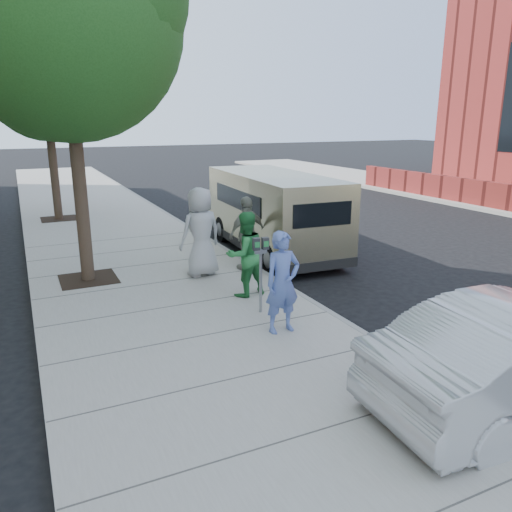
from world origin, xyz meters
name	(u,v)px	position (x,y,z in m)	size (l,w,h in m)	color
ground	(226,305)	(0.00, 0.00, 0.00)	(120.00, 120.00, 0.00)	black
sidewalk	(177,309)	(-1.00, 0.00, 0.07)	(5.00, 60.00, 0.15)	gray
curb_face	(289,291)	(1.44, 0.00, 0.07)	(0.12, 60.00, 0.16)	gray
tree_near	(66,12)	(-2.25, 2.40, 5.55)	(4.62, 4.60, 7.53)	black
tree_far	(45,77)	(-2.25, 10.00, 4.88)	(3.92, 3.80, 6.49)	black
parking_meter	(261,259)	(0.28, -0.98, 1.16)	(0.30, 0.13, 1.40)	gray
van	(272,211)	(2.71, 3.30, 1.14)	(2.23, 5.89, 2.15)	tan
person_officer	(283,282)	(0.24, -1.88, 1.00)	(0.62, 0.41, 1.70)	#5369B1
person_green_shirt	(245,254)	(0.41, -0.02, 1.00)	(0.82, 0.64, 1.69)	#297E3C
person_gray_shirt	(201,232)	(0.07, 1.61, 1.14)	(0.97, 0.63, 1.99)	#A4A4A6
person_striped_polo	(247,233)	(1.20, 1.60, 1.01)	(1.01, 0.42, 1.72)	gray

